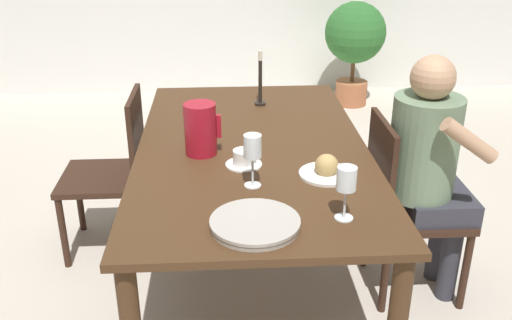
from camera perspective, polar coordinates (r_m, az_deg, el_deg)
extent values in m
plane|color=beige|center=(2.92, -0.33, -12.00)|extent=(20.00, 20.00, 0.00)
cube|color=#472D19|center=(2.56, -0.37, 1.16)|extent=(1.02, 1.79, 0.03)
cylinder|color=#472D19|center=(3.48, -8.51, 0.80)|extent=(0.07, 0.07, 0.71)
cylinder|color=#472D19|center=(3.52, 6.22, 1.17)|extent=(0.07, 0.07, 0.71)
cylinder|color=#331E14|center=(3.09, 17.62, -6.61)|extent=(0.04, 0.04, 0.40)
cylinder|color=#331E14|center=(2.80, 20.19, -10.43)|extent=(0.04, 0.04, 0.40)
cylinder|color=#331E14|center=(2.98, 10.91, -7.03)|extent=(0.04, 0.04, 0.40)
cylinder|color=#331E14|center=(2.68, 12.78, -11.11)|extent=(0.04, 0.04, 0.40)
cube|color=#331E14|center=(2.77, 15.87, -4.97)|extent=(0.42, 0.42, 0.03)
cube|color=#331E14|center=(2.61, 12.35, -0.72)|extent=(0.03, 0.39, 0.44)
cylinder|color=#331E14|center=(3.08, -18.72, -6.91)|extent=(0.04, 0.04, 0.40)
cylinder|color=#331E14|center=(3.39, -17.25, -3.68)|extent=(0.04, 0.04, 0.40)
cylinder|color=#331E14|center=(3.00, -11.84, -6.91)|extent=(0.04, 0.04, 0.40)
cylinder|color=#331E14|center=(3.32, -11.03, -3.60)|extent=(0.04, 0.04, 0.40)
cube|color=#331E14|center=(3.09, -15.14, -1.73)|extent=(0.42, 0.42, 0.03)
cube|color=#331E14|center=(2.96, -11.88, 2.40)|extent=(0.03, 0.39, 0.44)
cylinder|color=#33333D|center=(2.97, 17.74, -7.63)|extent=(0.09, 0.09, 0.43)
cylinder|color=#33333D|center=(2.84, 18.84, -9.31)|extent=(0.09, 0.09, 0.43)
cube|color=#33333D|center=(2.75, 17.52, -4.01)|extent=(0.30, 0.34, 0.11)
cylinder|color=slate|center=(2.61, 16.43, 1.23)|extent=(0.30, 0.30, 0.46)
sphere|color=tan|center=(2.51, 17.27, 7.88)|extent=(0.19, 0.19, 0.19)
cylinder|color=tan|center=(2.42, 20.54, 1.82)|extent=(0.25, 0.06, 0.20)
cylinder|color=#A31423|center=(2.44, -5.58, 3.10)|extent=(0.14, 0.14, 0.23)
cube|color=#A31423|center=(2.43, -3.73, 3.40)|extent=(0.02, 0.02, 0.10)
cone|color=#A31423|center=(2.41, -6.98, 5.06)|extent=(0.04, 0.04, 0.04)
cylinder|color=white|center=(2.19, -0.34, -2.54)|extent=(0.06, 0.06, 0.00)
cylinder|color=white|center=(2.16, -0.34, -1.10)|extent=(0.01, 0.01, 0.12)
cylinder|color=white|center=(2.12, -0.35, 1.40)|extent=(0.07, 0.07, 0.09)
cylinder|color=white|center=(1.99, 8.76, -5.74)|extent=(0.06, 0.06, 0.00)
cylinder|color=white|center=(1.97, 8.87, -4.31)|extent=(0.01, 0.01, 0.11)
cylinder|color=white|center=(1.92, 9.05, -1.83)|extent=(0.07, 0.07, 0.08)
cylinder|color=red|center=(1.93, 9.01, -2.32)|extent=(0.06, 0.06, 0.04)
cylinder|color=white|center=(2.36, -1.23, -0.45)|extent=(0.15, 0.15, 0.01)
cylinder|color=white|center=(2.34, -1.24, 0.30)|extent=(0.09, 0.09, 0.06)
cube|color=white|center=(2.34, 0.02, 0.40)|extent=(0.01, 0.01, 0.03)
cylinder|color=#B7B2A8|center=(1.91, -0.10, -6.55)|extent=(0.30, 0.30, 0.02)
cylinder|color=#B7B2A8|center=(1.91, -0.10, -6.16)|extent=(0.30, 0.30, 0.01)
cylinder|color=white|center=(2.29, 7.03, -1.40)|extent=(0.22, 0.22, 0.01)
sphere|color=tan|center=(2.27, 7.07, -0.56)|extent=(0.09, 0.09, 0.09)
cylinder|color=black|center=(3.08, 0.42, 5.67)|extent=(0.06, 0.06, 0.01)
cylinder|color=black|center=(3.04, 0.43, 7.85)|extent=(0.02, 0.02, 0.23)
cylinder|color=beige|center=(3.00, 0.44, 10.40)|extent=(0.02, 0.02, 0.05)
cylinder|color=#A8603D|center=(5.43, 9.48, 6.67)|extent=(0.29, 0.29, 0.22)
cylinder|color=brown|center=(5.37, 9.64, 8.89)|extent=(0.04, 0.04, 0.22)
sphere|color=#2D6B2D|center=(5.29, 9.90, 12.45)|extent=(0.55, 0.55, 0.55)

